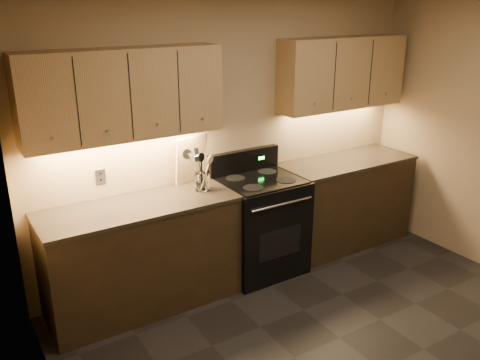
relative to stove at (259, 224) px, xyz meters
name	(u,v)px	position (x,y,z in m)	size (l,w,h in m)	color
wall_back	(234,134)	(-0.08, 0.32, 0.82)	(4.00, 0.04, 2.60)	tan
wall_left	(82,295)	(-2.08, -1.68, 0.82)	(0.04, 4.00, 2.60)	tan
counter_left	(142,256)	(-1.18, 0.02, -0.01)	(1.62, 0.62, 0.93)	black
counter_right	(344,201)	(1.10, 0.02, -0.01)	(1.46, 0.62, 0.93)	black
stove	(259,224)	(0.00, 0.00, 0.00)	(0.76, 0.68, 1.14)	black
upper_cab_left	(124,94)	(-1.18, 0.17, 1.32)	(1.60, 0.30, 0.70)	tan
upper_cab_right	(342,73)	(1.10, 0.17, 1.32)	(1.44, 0.30, 0.70)	tan
outlet_plate	(100,176)	(-1.38, 0.31, 0.64)	(0.09, 0.01, 0.12)	#B2B5BA
utensil_crock	(202,182)	(-0.58, 0.04, 0.53)	(0.13, 0.13, 0.16)	white
cutting_board	(191,159)	(-0.56, 0.29, 0.66)	(0.33, 0.02, 0.42)	#DBB676
wooden_spoon	(201,173)	(-0.61, 0.02, 0.62)	(0.06, 0.06, 0.30)	#DBB676
black_spoon	(202,169)	(-0.58, 0.05, 0.64)	(0.06, 0.06, 0.34)	black
black_turner	(203,168)	(-0.58, 0.02, 0.65)	(0.08, 0.08, 0.37)	black
steel_spatula	(205,169)	(-0.55, 0.04, 0.64)	(0.08, 0.08, 0.34)	silver
steel_skimmer	(204,168)	(-0.56, 0.04, 0.65)	(0.09, 0.09, 0.36)	silver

